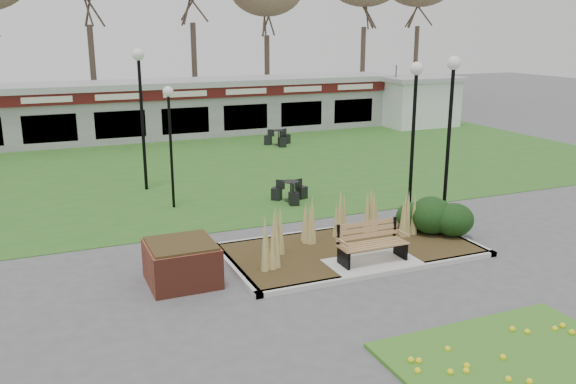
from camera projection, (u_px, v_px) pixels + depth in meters
name	position (u px, v px, depth m)	size (l,w,h in m)	color
ground	(375.00, 269.00, 14.44)	(100.00, 100.00, 0.00)	#515154
lawn	(225.00, 166.00, 25.10)	(34.00, 16.00, 0.02)	#2B6620
flower_bed	(516.00, 360.00, 10.33)	(4.20, 3.00, 0.16)	#2B7421
planting_bed	(391.00, 230.00, 16.02)	(6.75, 3.40, 1.27)	#362715
park_bench	(371.00, 242.00, 14.50)	(1.70, 0.66, 0.93)	olive
brick_planter	(182.00, 262.00, 13.54)	(1.50, 1.50, 0.95)	brown
food_pavilion	(178.00, 108.00, 31.79)	(24.60, 3.40, 2.90)	gray
service_hut	(417.00, 101.00, 35.14)	(4.40, 3.40, 2.83)	white
lamp_post_near_right	(415.00, 106.00, 17.57)	(0.38, 0.38, 4.59)	black
lamp_post_mid_left	(170.00, 120.00, 18.60)	(0.32, 0.32, 3.82)	black
lamp_post_mid_right	(451.00, 101.00, 17.59)	(0.39, 0.39, 4.75)	black
lamp_post_far_left	(140.00, 88.00, 20.54)	(0.40, 0.40, 4.86)	black
bistro_set_c	(291.00, 194.00, 19.95)	(1.23, 1.19, 0.67)	black
bistro_set_d	(279.00, 140.00, 29.47)	(1.36, 1.24, 0.73)	black
patio_umbrella	(395.00, 101.00, 34.55)	(2.36, 2.39, 2.40)	black
car_black	(0.00, 130.00, 29.66)	(1.44, 4.13, 1.36)	black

